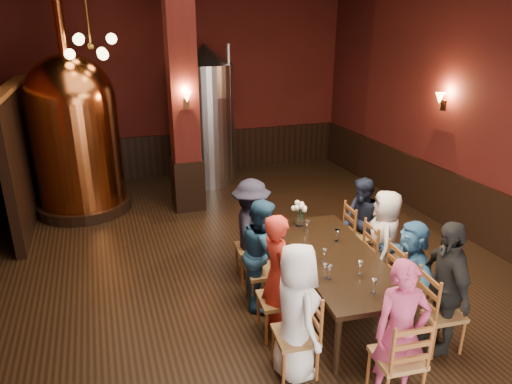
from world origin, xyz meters
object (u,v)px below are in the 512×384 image
object	(u,v)px
person_2	(263,253)
person_1	(278,276)
copper_kettle	(75,133)
steel_vessel	(206,116)
person_0	(296,312)
rose_vase	(300,210)
dining_table	(335,260)

from	to	relation	value
person_2	person_1	bearing A→B (deg)	-166.78
copper_kettle	steel_vessel	world-z (taller)	copper_kettle
person_0	person_1	world-z (taller)	person_1
person_1	copper_kettle	xyz separation A→B (m)	(-2.16, 4.82, 0.77)
person_2	steel_vessel	size ratio (longest dim) A/B	0.47
rose_vase	person_2	bearing A→B (deg)	-144.14
dining_table	rose_vase	size ratio (longest dim) A/B	6.59
steel_vessel	rose_vase	xyz separation A→B (m)	(0.26, -4.49, -0.54)
dining_table	copper_kettle	distance (m)	5.55
person_0	copper_kettle	bearing A→B (deg)	20.28
dining_table	person_2	bearing A→B (deg)	158.78
person_2	rose_vase	distance (m)	0.97
person_2	copper_kettle	size ratio (longest dim) A/B	0.34
dining_table	steel_vessel	world-z (taller)	steel_vessel
person_0	rose_vase	distance (m)	2.08
rose_vase	copper_kettle	bearing A→B (deg)	129.47
copper_kettle	rose_vase	distance (m)	4.72
person_0	person_2	xyz separation A→B (m)	(0.13, 1.32, -0.02)
dining_table	person_2	distance (m)	0.91
person_2	copper_kettle	world-z (taller)	copper_kettle
dining_table	person_2	world-z (taller)	person_2
dining_table	person_0	bearing A→B (deg)	-130.36
steel_vessel	rose_vase	world-z (taller)	steel_vessel
person_1	rose_vase	xyz separation A→B (m)	(0.81, 1.20, 0.24)
person_0	person_2	size ratio (longest dim) A/B	1.03
person_2	rose_vase	xyz separation A→B (m)	(0.75, 0.54, 0.28)
person_1	rose_vase	world-z (taller)	person_1
person_0	person_1	xyz separation A→B (m)	(0.06, 0.67, 0.02)
person_2	rose_vase	bearing A→B (deg)	-35.35
dining_table	copper_kettle	world-z (taller)	copper_kettle
person_0	rose_vase	bearing A→B (deg)	-25.90
person_1	dining_table	bearing A→B (deg)	-76.50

